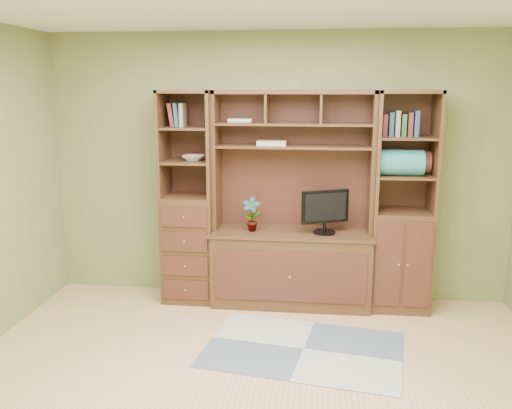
# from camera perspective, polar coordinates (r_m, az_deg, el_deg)

# --- Properties ---
(room) EXTENTS (4.60, 4.10, 2.64)m
(room) POSITION_cam_1_polar(r_m,az_deg,el_deg) (3.37, -0.38, -1.00)
(room) COLOR tan
(room) RESTS_ON ground
(center_hutch) EXTENTS (1.54, 0.53, 2.05)m
(center_hutch) POSITION_cam_1_polar(r_m,az_deg,el_deg) (5.11, 3.81, 0.36)
(center_hutch) COLOR #472A18
(center_hutch) RESTS_ON ground
(left_tower) EXTENTS (0.50, 0.45, 2.05)m
(left_tower) POSITION_cam_1_polar(r_m,az_deg,el_deg) (5.29, -7.05, 0.70)
(left_tower) COLOR #472A18
(left_tower) RESTS_ON ground
(right_tower) EXTENTS (0.55, 0.45, 2.05)m
(right_tower) POSITION_cam_1_polar(r_m,az_deg,el_deg) (5.20, 15.18, 0.17)
(right_tower) COLOR #472A18
(right_tower) RESTS_ON ground
(rug) EXTENTS (1.69, 1.27, 0.01)m
(rug) POSITION_cam_1_polar(r_m,az_deg,el_deg) (4.54, 5.02, -14.93)
(rug) COLOR gray
(rug) RESTS_ON ground
(monitor) EXTENTS (0.51, 0.37, 0.57)m
(monitor) POSITION_cam_1_polar(r_m,az_deg,el_deg) (5.07, 7.30, 0.07)
(monitor) COLOR black
(monitor) RESTS_ON center_hutch
(orchid) EXTENTS (0.17, 0.12, 0.33)m
(orchid) POSITION_cam_1_polar(r_m,az_deg,el_deg) (5.13, -0.48, -1.06)
(orchid) COLOR #B86D3E
(orchid) RESTS_ON center_hutch
(magazines) EXTENTS (0.27, 0.20, 0.04)m
(magazines) POSITION_cam_1_polar(r_m,az_deg,el_deg) (5.13, 1.69, 6.50)
(magazines) COLOR beige
(magazines) RESTS_ON center_hutch
(bowl) EXTENTS (0.21, 0.21, 0.05)m
(bowl) POSITION_cam_1_polar(r_m,az_deg,el_deg) (5.21, -6.60, 4.90)
(bowl) COLOR beige
(bowl) RESTS_ON left_tower
(blanket_teal) EXTENTS (0.41, 0.24, 0.24)m
(blanket_teal) POSITION_cam_1_polar(r_m,az_deg,el_deg) (5.08, 14.94, 4.29)
(blanket_teal) COLOR teal
(blanket_teal) RESTS_ON right_tower
(blanket_red) EXTENTS (0.39, 0.21, 0.21)m
(blanket_red) POSITION_cam_1_polar(r_m,az_deg,el_deg) (5.23, 15.73, 4.34)
(blanket_red) COLOR brown
(blanket_red) RESTS_ON right_tower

